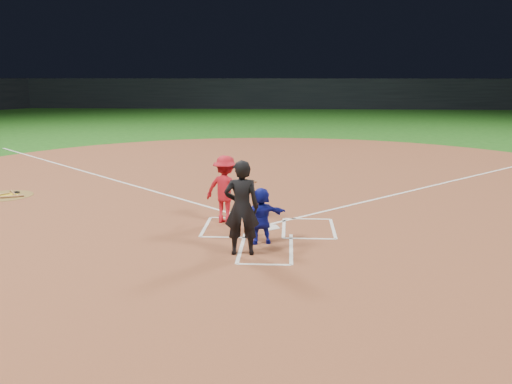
# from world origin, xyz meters

# --- Properties ---
(ground) EXTENTS (120.00, 120.00, 0.00)m
(ground) POSITION_xyz_m (0.00, 0.00, 0.00)
(ground) COLOR #185014
(ground) RESTS_ON ground
(home_plate_dirt) EXTENTS (28.00, 28.00, 0.01)m
(home_plate_dirt) POSITION_xyz_m (0.00, 6.00, 0.01)
(home_plate_dirt) COLOR brown
(home_plate_dirt) RESTS_ON ground
(stadium_wall_far) EXTENTS (80.00, 1.20, 3.20)m
(stadium_wall_far) POSITION_xyz_m (0.00, 48.00, 1.60)
(stadium_wall_far) COLOR black
(stadium_wall_far) RESTS_ON ground
(home_plate) EXTENTS (0.60, 0.60, 0.02)m
(home_plate) POSITION_xyz_m (0.00, 0.00, 0.02)
(home_plate) COLOR silver
(home_plate) RESTS_ON home_plate_dirt
(on_deck_circle) EXTENTS (1.70, 1.70, 0.01)m
(on_deck_circle) POSITION_xyz_m (-8.42, 3.25, 0.02)
(on_deck_circle) COLOR brown
(on_deck_circle) RESTS_ON home_plate_dirt
(on_deck_logo) EXTENTS (0.80, 0.80, 0.00)m
(on_deck_logo) POSITION_xyz_m (-8.42, 3.25, 0.02)
(on_deck_logo) COLOR gold
(on_deck_logo) RESTS_ON on_deck_circle
(on_deck_bat_a) EXTENTS (0.54, 0.72, 0.06)m
(on_deck_bat_a) POSITION_xyz_m (-8.27, 3.50, 0.05)
(on_deck_bat_a) COLOR #A3723B
(on_deck_bat_a) RESTS_ON on_deck_circle
(on_deck_bat_c) EXTENTS (0.79, 0.40, 0.06)m
(on_deck_bat_c) POSITION_xyz_m (-8.12, 2.95, 0.05)
(on_deck_bat_c) COLOR brown
(on_deck_bat_c) RESTS_ON on_deck_circle
(bat_weight_donut) EXTENTS (0.19, 0.19, 0.05)m
(bat_weight_donut) POSITION_xyz_m (-8.22, 3.65, 0.05)
(bat_weight_donut) COLOR black
(bat_weight_donut) RESTS_ON on_deck_circle
(catcher) EXTENTS (1.25, 0.70, 1.29)m
(catcher) POSITION_xyz_m (-0.13, -1.33, 0.66)
(catcher) COLOR #121993
(catcher) RESTS_ON home_plate_dirt
(umpire) EXTENTS (0.77, 0.54, 2.03)m
(umpire) POSITION_xyz_m (-0.50, -2.14, 1.03)
(umpire) COLOR black
(umpire) RESTS_ON home_plate_dirt
(chalk_markings) EXTENTS (28.35, 17.32, 0.01)m
(chalk_markings) POSITION_xyz_m (0.00, 5.29, 0.01)
(chalk_markings) COLOR white
(chalk_markings) RESTS_ON home_plate_dirt
(batter_at_plate) EXTENTS (1.43, 1.05, 1.73)m
(batter_at_plate) POSITION_xyz_m (-1.13, 0.46, 0.88)
(batter_at_plate) COLOR red
(batter_at_plate) RESTS_ON home_plate_dirt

